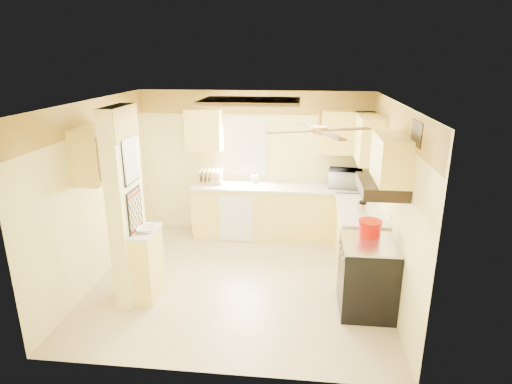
# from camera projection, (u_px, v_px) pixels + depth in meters

# --- Properties ---
(floor) EXTENTS (4.00, 4.00, 0.00)m
(floor) POSITION_uv_depth(u_px,v_px,m) (240.00, 280.00, 6.11)
(floor) COLOR #D0B890
(floor) RESTS_ON ground
(ceiling) EXTENTS (4.00, 4.00, 0.00)m
(ceiling) POSITION_uv_depth(u_px,v_px,m) (238.00, 102.00, 5.35)
(ceiling) COLOR white
(ceiling) RESTS_ON wall_back
(wall_back) EXTENTS (4.00, 0.00, 4.00)m
(wall_back) POSITION_uv_depth(u_px,v_px,m) (255.00, 163.00, 7.53)
(wall_back) COLOR #FFEF9B
(wall_back) RESTS_ON floor
(wall_front) EXTENTS (4.00, 0.00, 4.00)m
(wall_front) POSITION_uv_depth(u_px,v_px,m) (209.00, 261.00, 3.93)
(wall_front) COLOR #FFEF9B
(wall_front) RESTS_ON floor
(wall_left) EXTENTS (0.00, 3.80, 3.80)m
(wall_left) POSITION_uv_depth(u_px,v_px,m) (97.00, 192.00, 5.93)
(wall_left) COLOR #FFEF9B
(wall_left) RESTS_ON floor
(wall_right) EXTENTS (0.00, 3.80, 3.80)m
(wall_right) POSITION_uv_depth(u_px,v_px,m) (392.00, 202.00, 5.52)
(wall_right) COLOR #FFEF9B
(wall_right) RESTS_ON floor
(wallpaper_border) EXTENTS (4.00, 0.02, 0.40)m
(wallpaper_border) POSITION_uv_depth(u_px,v_px,m) (255.00, 103.00, 7.19)
(wallpaper_border) COLOR yellow
(wallpaper_border) RESTS_ON wall_back
(partition_column) EXTENTS (0.20, 0.70, 2.50)m
(partition_column) POSITION_uv_depth(u_px,v_px,m) (126.00, 207.00, 5.35)
(partition_column) COLOR #FFEF9B
(partition_column) RESTS_ON floor
(partition_ledge) EXTENTS (0.25, 0.55, 0.90)m
(partition_ledge) POSITION_uv_depth(u_px,v_px,m) (148.00, 265.00, 5.57)
(partition_ledge) COLOR #FFEB65
(partition_ledge) RESTS_ON floor
(ledge_top) EXTENTS (0.28, 0.58, 0.04)m
(ledge_top) POSITION_uv_depth(u_px,v_px,m) (145.00, 232.00, 5.42)
(ledge_top) COLOR silver
(ledge_top) RESTS_ON partition_ledge
(lower_cabinets_back) EXTENTS (3.00, 0.60, 0.90)m
(lower_cabinets_back) POSITION_uv_depth(u_px,v_px,m) (281.00, 213.00, 7.43)
(lower_cabinets_back) COLOR #FFEB65
(lower_cabinets_back) RESTS_ON floor
(lower_cabinets_right) EXTENTS (0.60, 1.40, 0.90)m
(lower_cabinets_right) POSITION_uv_depth(u_px,v_px,m) (358.00, 239.00, 6.36)
(lower_cabinets_right) COLOR #FFEB65
(lower_cabinets_right) RESTS_ON floor
(countertop_back) EXTENTS (3.04, 0.64, 0.04)m
(countertop_back) POSITION_uv_depth(u_px,v_px,m) (282.00, 187.00, 7.28)
(countertop_back) COLOR silver
(countertop_back) RESTS_ON lower_cabinets_back
(countertop_right) EXTENTS (0.64, 1.44, 0.04)m
(countertop_right) POSITION_uv_depth(u_px,v_px,m) (360.00, 209.00, 6.22)
(countertop_right) COLOR silver
(countertop_right) RESTS_ON lower_cabinets_right
(dishwasher_panel) EXTENTS (0.58, 0.02, 0.80)m
(dishwasher_panel) POSITION_uv_depth(u_px,v_px,m) (236.00, 218.00, 7.22)
(dishwasher_panel) COLOR white
(dishwasher_panel) RESTS_ON lower_cabinets_back
(window) EXTENTS (0.92, 0.02, 1.02)m
(window) POSITION_uv_depth(u_px,v_px,m) (240.00, 146.00, 7.45)
(window) COLOR white
(window) RESTS_ON wall_back
(upper_cab_back_left) EXTENTS (0.60, 0.35, 0.70)m
(upper_cab_back_left) POSITION_uv_depth(u_px,v_px,m) (204.00, 130.00, 7.27)
(upper_cab_back_left) COLOR #FFEB65
(upper_cab_back_left) RESTS_ON wall_back
(upper_cab_back_right) EXTENTS (0.90, 0.35, 0.70)m
(upper_cab_back_right) POSITION_uv_depth(u_px,v_px,m) (347.00, 133.00, 7.02)
(upper_cab_back_right) COLOR #FFEB65
(upper_cab_back_right) RESTS_ON wall_back
(upper_cab_right) EXTENTS (0.35, 1.00, 0.70)m
(upper_cab_right) POSITION_uv_depth(u_px,v_px,m) (368.00, 138.00, 6.54)
(upper_cab_right) COLOR #FFEB65
(upper_cab_right) RESTS_ON wall_right
(upper_cab_left_wall) EXTENTS (0.35, 0.75, 0.70)m
(upper_cab_left_wall) POSITION_uv_depth(u_px,v_px,m) (95.00, 154.00, 5.50)
(upper_cab_left_wall) COLOR #FFEB65
(upper_cab_left_wall) RESTS_ON wall_left
(upper_cab_over_stove) EXTENTS (0.35, 0.76, 0.52)m
(upper_cab_over_stove) POSITION_uv_depth(u_px,v_px,m) (392.00, 159.00, 4.81)
(upper_cab_over_stove) COLOR #FFEB65
(upper_cab_over_stove) RESTS_ON wall_right
(stove) EXTENTS (0.68, 0.77, 0.92)m
(stove) POSITION_uv_depth(u_px,v_px,m) (367.00, 276.00, 5.28)
(stove) COLOR black
(stove) RESTS_ON floor
(range_hood) EXTENTS (0.50, 0.76, 0.14)m
(range_hood) POSITION_uv_depth(u_px,v_px,m) (381.00, 186.00, 4.91)
(range_hood) COLOR black
(range_hood) RESTS_ON upper_cab_over_stove
(poster_menu) EXTENTS (0.02, 0.42, 0.57)m
(poster_menu) POSITION_uv_depth(u_px,v_px,m) (130.00, 160.00, 5.15)
(poster_menu) COLOR black
(poster_menu) RESTS_ON partition_column
(poster_nashville) EXTENTS (0.02, 0.42, 0.57)m
(poster_nashville) POSITION_uv_depth(u_px,v_px,m) (135.00, 211.00, 5.35)
(poster_nashville) COLOR black
(poster_nashville) RESTS_ON partition_column
(ceiling_light_panel) EXTENTS (1.35, 0.95, 0.06)m
(ceiling_light_panel) POSITION_uv_depth(u_px,v_px,m) (251.00, 102.00, 5.82)
(ceiling_light_panel) COLOR brown
(ceiling_light_panel) RESTS_ON ceiling
(ceiling_fan) EXTENTS (1.15, 1.15, 0.26)m
(ceiling_fan) POSITION_uv_depth(u_px,v_px,m) (319.00, 130.00, 4.65)
(ceiling_fan) COLOR gold
(ceiling_fan) RESTS_ON ceiling
(vent_grate) EXTENTS (0.02, 0.40, 0.25)m
(vent_grate) POSITION_uv_depth(u_px,v_px,m) (417.00, 133.00, 4.35)
(vent_grate) COLOR black
(vent_grate) RESTS_ON wall_right
(microwave) EXTENTS (0.59, 0.44, 0.30)m
(microwave) POSITION_uv_depth(u_px,v_px,m) (345.00, 178.00, 7.16)
(microwave) COLOR white
(microwave) RESTS_ON countertop_back
(bowl) EXTENTS (0.26, 0.26, 0.06)m
(bowl) POSITION_uv_depth(u_px,v_px,m) (146.00, 230.00, 5.38)
(bowl) COLOR white
(bowl) RESTS_ON ledge_top
(dutch_oven) EXTENTS (0.29, 0.29, 0.19)m
(dutch_oven) POSITION_uv_depth(u_px,v_px,m) (370.00, 228.00, 5.31)
(dutch_oven) COLOR #C40A00
(dutch_oven) RESTS_ON stove
(kettle) EXTENTS (0.15, 0.15, 0.22)m
(kettle) POSITION_uv_depth(u_px,v_px,m) (362.00, 209.00, 5.86)
(kettle) COLOR silver
(kettle) RESTS_ON countertop_right
(dish_rack) EXTENTS (0.41, 0.31, 0.23)m
(dish_rack) POSITION_uv_depth(u_px,v_px,m) (211.00, 178.00, 7.42)
(dish_rack) COLOR tan
(dish_rack) RESTS_ON countertop_back
(utensil_crock) EXTENTS (0.11, 0.11, 0.21)m
(utensil_crock) POSITION_uv_depth(u_px,v_px,m) (255.00, 179.00, 7.42)
(utensil_crock) COLOR white
(utensil_crock) RESTS_ON countertop_back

